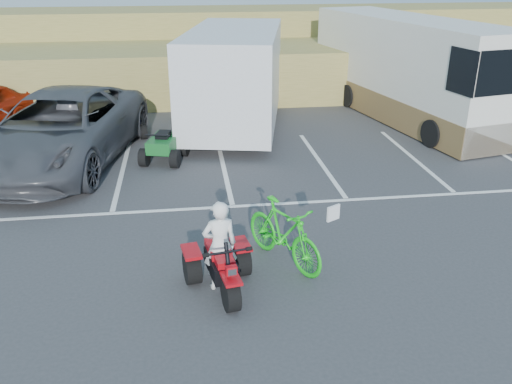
{
  "coord_description": "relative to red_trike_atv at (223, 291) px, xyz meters",
  "views": [
    {
      "loc": [
        -0.99,
        -8.79,
        5.21
      ],
      "look_at": [
        0.33,
        0.87,
        1.0
      ],
      "focal_mm": 38.0,
      "sensor_mm": 36.0,
      "label": 1
    }
  ],
  "objects": [
    {
      "name": "parking_stripes",
      "position": [
        1.36,
        5.05,
        0.0
      ],
      "size": [
        28.0,
        5.16,
        0.01
      ],
      "color": "white",
      "rests_on": "ground"
    },
    {
      "name": "red_trike_atv",
      "position": [
        0.0,
        0.0,
        0.0
      ],
      "size": [
        1.4,
        1.73,
        1.01
      ],
      "primitive_type": null,
      "rotation": [
        0.0,
        0.0,
        0.16
      ],
      "color": "#AA0911",
      "rests_on": "ground"
    },
    {
      "name": "grey_pickup",
      "position": [
        -3.84,
        6.94,
        0.96
      ],
      "size": [
        4.62,
        7.46,
        1.93
      ],
      "primitive_type": "imported",
      "rotation": [
        0.0,
        0.0,
        -0.22
      ],
      "color": "#414248",
      "rests_on": "ground"
    },
    {
      "name": "cargo_trailer",
      "position": [
        1.2,
        9.73,
        1.72
      ],
      "size": [
        4.09,
        7.23,
        3.18
      ],
      "rotation": [
        0.0,
        0.0,
        -0.21
      ],
      "color": "silver",
      "rests_on": "ground"
    },
    {
      "name": "quad_atv_green",
      "position": [
        -1.09,
        6.68,
        0.0
      ],
      "size": [
        1.41,
        1.67,
        0.94
      ],
      "primitive_type": null,
      "rotation": [
        0.0,
        0.0,
        -0.27
      ],
      "color": "#145A22",
      "rests_on": "ground"
    },
    {
      "name": "rv_motorhome",
      "position": [
        7.24,
        10.26,
        1.46
      ],
      "size": [
        4.26,
        9.61,
        3.36
      ],
      "rotation": [
        0.0,
        0.0,
        0.21
      ],
      "color": "silver",
      "rests_on": "ground"
    },
    {
      "name": "rider",
      "position": [
        -0.02,
        0.15,
        0.8
      ],
      "size": [
        0.64,
        0.47,
        1.61
      ],
      "primitive_type": "imported",
      "rotation": [
        0.0,
        0.0,
        3.3
      ],
      "color": "white",
      "rests_on": "ground"
    },
    {
      "name": "quad_atv_blue",
      "position": [
        -2.27,
        9.14,
        0.0
      ],
      "size": [
        1.25,
        1.49,
        0.85
      ],
      "primitive_type": null,
      "rotation": [
        0.0,
        0.0,
        0.23
      ],
      "color": "navy",
      "rests_on": "ground"
    },
    {
      "name": "ground",
      "position": [
        0.49,
        0.99,
        0.0
      ],
      "size": [
        100.0,
        100.0,
        0.0
      ],
      "primitive_type": "plane",
      "color": "#373739",
      "rests_on": "ground"
    },
    {
      "name": "green_dirt_bike",
      "position": [
        1.19,
        0.8,
        0.61
      ],
      "size": [
        1.49,
        2.05,
        1.22
      ],
      "primitive_type": "imported",
      "rotation": [
        0.0,
        0.0,
        0.51
      ],
      "color": "#14BF19",
      "rests_on": "ground"
    },
    {
      "name": "grass_embankment",
      "position": [
        0.49,
        16.47,
        1.42
      ],
      "size": [
        40.0,
        8.5,
        3.1
      ],
      "color": "olive",
      "rests_on": "ground"
    }
  ]
}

